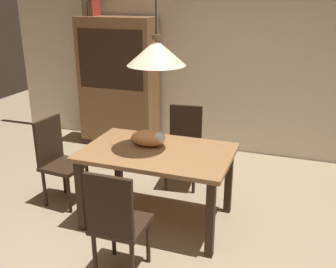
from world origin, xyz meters
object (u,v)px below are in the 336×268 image
(book_green_slim, at_px, (92,6))
(book_red_tall, at_px, (95,5))
(dining_table, at_px, (157,160))
(chair_left_side, at_px, (58,158))
(book_brown_thick, at_px, (88,8))
(pendant_lamp, at_px, (156,52))
(chair_far_back, at_px, (184,142))
(chair_near_front, at_px, (116,220))
(hutch_bookcase, at_px, (119,86))
(cat_sleeping, at_px, (149,138))

(book_green_slim, xyz_separation_m, book_red_tall, (0.05, 0.00, 0.01))
(book_green_slim, height_order, book_red_tall, book_red_tall)
(dining_table, xyz_separation_m, chair_left_side, (-1.13, 0.01, -0.14))
(book_brown_thick, bearing_deg, dining_table, -46.63)
(chair_left_side, height_order, pendant_lamp, pendant_lamp)
(dining_table, distance_m, chair_far_back, 0.89)
(chair_near_front, bearing_deg, hutch_bookcase, 115.74)
(chair_left_side, bearing_deg, dining_table, -0.36)
(cat_sleeping, bearing_deg, book_green_slim, 131.67)
(chair_far_back, xyz_separation_m, hutch_bookcase, (-1.29, 0.94, 0.38))
(chair_near_front, xyz_separation_m, hutch_bookcase, (-1.30, 2.69, 0.38))
(cat_sleeping, height_order, book_brown_thick, book_brown_thick)
(chair_near_front, relative_size, book_red_tall, 3.32)
(cat_sleeping, height_order, pendant_lamp, pendant_lamp)
(book_brown_thick, relative_size, book_red_tall, 0.86)
(chair_far_back, relative_size, chair_left_side, 1.00)
(cat_sleeping, bearing_deg, pendant_lamp, -37.19)
(chair_left_side, bearing_deg, book_green_slim, 106.24)
(chair_far_back, distance_m, chair_left_side, 1.42)
(chair_near_front, distance_m, chair_left_side, 1.43)
(cat_sleeping, xyz_separation_m, book_brown_thick, (-1.60, 1.73, 1.13))
(chair_near_front, height_order, chair_far_back, same)
(chair_far_back, relative_size, book_red_tall, 3.32)
(pendant_lamp, relative_size, book_green_slim, 5.00)
(pendant_lamp, height_order, book_brown_thick, pendant_lamp)
(chair_far_back, xyz_separation_m, book_brown_thick, (-1.71, 0.94, 1.45))
(chair_far_back, xyz_separation_m, book_green_slim, (-1.65, 0.94, 1.47))
(chair_near_front, height_order, chair_left_side, same)
(chair_left_side, bearing_deg, book_brown_thick, 108.01)
(chair_near_front, height_order, pendant_lamp, pendant_lamp)
(dining_table, bearing_deg, chair_left_side, 179.64)
(book_green_slim, bearing_deg, book_red_tall, 0.00)
(book_brown_thick, bearing_deg, chair_far_back, -28.81)
(dining_table, height_order, book_green_slim, book_green_slim)
(pendant_lamp, relative_size, hutch_bookcase, 0.70)
(chair_far_back, bearing_deg, book_green_slim, 150.30)
(book_brown_thick, bearing_deg, book_red_tall, 0.00)
(cat_sleeping, distance_m, pendant_lamp, 0.85)
(pendant_lamp, bearing_deg, chair_far_back, 90.59)
(chair_far_back, height_order, book_red_tall, book_red_tall)
(chair_left_side, xyz_separation_m, cat_sleeping, (1.01, 0.08, 0.32))
(chair_near_front, bearing_deg, dining_table, 90.02)
(chair_near_front, xyz_separation_m, book_red_tall, (-1.61, 2.70, 1.48))
(chair_left_side, distance_m, pendant_lamp, 1.61)
(hutch_bookcase, height_order, book_red_tall, book_red_tall)
(hutch_bookcase, bearing_deg, book_brown_thick, 179.79)
(cat_sleeping, relative_size, hutch_bookcase, 0.21)
(chair_near_front, xyz_separation_m, book_brown_thick, (-1.72, 2.70, 1.45))
(hutch_bookcase, distance_m, book_brown_thick, 1.15)
(book_brown_thick, bearing_deg, hutch_bookcase, -0.21)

